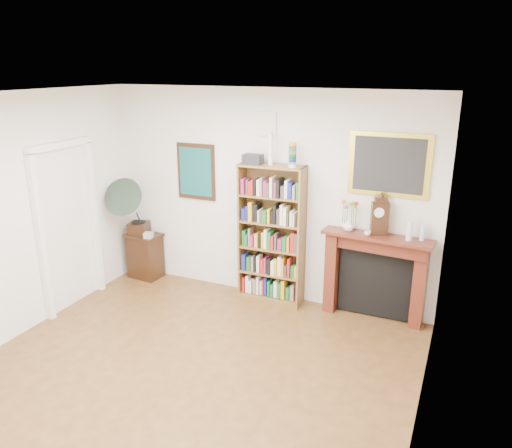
{
  "coord_description": "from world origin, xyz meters",
  "views": [
    {
      "loc": [
        2.44,
        -3.4,
        3.08
      ],
      "look_at": [
        0.24,
        1.6,
        1.32
      ],
      "focal_mm": 35.0,
      "sensor_mm": 36.0,
      "label": 1
    }
  ],
  "objects_px": {
    "side_cabinet": "(145,255)",
    "fireplace": "(375,269)",
    "bookshelf": "(271,227)",
    "bottle_left": "(409,231)",
    "teacup": "(367,233)",
    "gramophone": "(130,203)",
    "cd_stack": "(148,235)",
    "flower_vase": "(349,225)",
    "mantel_clock": "(380,217)",
    "bottle_right": "(422,232)"
  },
  "relations": [
    {
      "from": "fireplace",
      "to": "flower_vase",
      "type": "relative_size",
      "value": 8.83
    },
    {
      "from": "bookshelf",
      "to": "bottle_right",
      "type": "xyz_separation_m",
      "value": [
        1.87,
        0.05,
        0.18
      ]
    },
    {
      "from": "cd_stack",
      "to": "bottle_left",
      "type": "xyz_separation_m",
      "value": [
        3.59,
        0.12,
        0.52
      ]
    },
    {
      "from": "bookshelf",
      "to": "flower_vase",
      "type": "xyz_separation_m",
      "value": [
        1.0,
        0.06,
        0.15
      ]
    },
    {
      "from": "bottle_left",
      "to": "cd_stack",
      "type": "bearing_deg",
      "value": -178.09
    },
    {
      "from": "bookshelf",
      "to": "side_cabinet",
      "type": "bearing_deg",
      "value": 178.72
    },
    {
      "from": "side_cabinet",
      "to": "mantel_clock",
      "type": "xyz_separation_m",
      "value": [
        3.39,
        0.08,
        1.0
      ]
    },
    {
      "from": "side_cabinet",
      "to": "bookshelf",
      "type": "bearing_deg",
      "value": 5.83
    },
    {
      "from": "flower_vase",
      "to": "bookshelf",
      "type": "bearing_deg",
      "value": -176.84
    },
    {
      "from": "mantel_clock",
      "to": "bottle_right",
      "type": "height_order",
      "value": "mantel_clock"
    },
    {
      "from": "teacup",
      "to": "side_cabinet",
      "type": "bearing_deg",
      "value": 179.78
    },
    {
      "from": "mantel_clock",
      "to": "bottle_left",
      "type": "bearing_deg",
      "value": -30.51
    },
    {
      "from": "flower_vase",
      "to": "bottle_left",
      "type": "xyz_separation_m",
      "value": [
        0.73,
        -0.07,
        0.04
      ]
    },
    {
      "from": "gramophone",
      "to": "cd_stack",
      "type": "xyz_separation_m",
      "value": [
        0.25,
        0.03,
        -0.46
      ]
    },
    {
      "from": "gramophone",
      "to": "side_cabinet",
      "type": "bearing_deg",
      "value": 42.71
    },
    {
      "from": "flower_vase",
      "to": "bottle_right",
      "type": "height_order",
      "value": "bottle_right"
    },
    {
      "from": "bottle_right",
      "to": "fireplace",
      "type": "bearing_deg",
      "value": 177.05
    },
    {
      "from": "bookshelf",
      "to": "teacup",
      "type": "height_order",
      "value": "bookshelf"
    },
    {
      "from": "cd_stack",
      "to": "bottle_right",
      "type": "height_order",
      "value": "bottle_right"
    },
    {
      "from": "bookshelf",
      "to": "teacup",
      "type": "relative_size",
      "value": 26.96
    },
    {
      "from": "bookshelf",
      "to": "flower_vase",
      "type": "distance_m",
      "value": 1.01
    },
    {
      "from": "flower_vase",
      "to": "bottle_left",
      "type": "relative_size",
      "value": 0.63
    },
    {
      "from": "gramophone",
      "to": "bottle_left",
      "type": "xyz_separation_m",
      "value": [
        3.83,
        0.15,
        0.06
      ]
    },
    {
      "from": "bookshelf",
      "to": "bottle_left",
      "type": "xyz_separation_m",
      "value": [
        1.73,
        -0.01,
        0.2
      ]
    },
    {
      "from": "mantel_clock",
      "to": "gramophone",
      "type": "bearing_deg",
      "value": 162.66
    },
    {
      "from": "fireplace",
      "to": "bottle_left",
      "type": "distance_m",
      "value": 0.69
    },
    {
      "from": "bookshelf",
      "to": "gramophone",
      "type": "relative_size",
      "value": 2.41
    },
    {
      "from": "fireplace",
      "to": "mantel_clock",
      "type": "relative_size",
      "value": 2.89
    },
    {
      "from": "gramophone",
      "to": "bottle_right",
      "type": "bearing_deg",
      "value": -12.16
    },
    {
      "from": "flower_vase",
      "to": "bottle_right",
      "type": "bearing_deg",
      "value": -0.39
    },
    {
      "from": "bookshelf",
      "to": "side_cabinet",
      "type": "height_order",
      "value": "bookshelf"
    },
    {
      "from": "fireplace",
      "to": "gramophone",
      "type": "distance_m",
      "value": 3.51
    },
    {
      "from": "mantel_clock",
      "to": "bottle_right",
      "type": "bearing_deg",
      "value": -21.0
    },
    {
      "from": "fireplace",
      "to": "flower_vase",
      "type": "bearing_deg",
      "value": -172.3
    },
    {
      "from": "side_cabinet",
      "to": "mantel_clock",
      "type": "bearing_deg",
      "value": 6.39
    },
    {
      "from": "side_cabinet",
      "to": "fireplace",
      "type": "bearing_deg",
      "value": 6.81
    },
    {
      "from": "mantel_clock",
      "to": "fireplace",
      "type": "bearing_deg",
      "value": 82.82
    },
    {
      "from": "bookshelf",
      "to": "mantel_clock",
      "type": "relative_size",
      "value": 4.61
    },
    {
      "from": "gramophone",
      "to": "cd_stack",
      "type": "distance_m",
      "value": 0.53
    },
    {
      "from": "fireplace",
      "to": "bottle_right",
      "type": "xyz_separation_m",
      "value": [
        0.51,
        -0.03,
        0.56
      ]
    },
    {
      "from": "bookshelf",
      "to": "gramophone",
      "type": "distance_m",
      "value": 2.12
    },
    {
      "from": "gramophone",
      "to": "cd_stack",
      "type": "relative_size",
      "value": 7.41
    },
    {
      "from": "teacup",
      "to": "mantel_clock",
      "type": "bearing_deg",
      "value": 38.51
    },
    {
      "from": "fireplace",
      "to": "mantel_clock",
      "type": "distance_m",
      "value": 0.69
    },
    {
      "from": "teacup",
      "to": "bottle_left",
      "type": "height_order",
      "value": "bottle_left"
    },
    {
      "from": "bookshelf",
      "to": "bottle_left",
      "type": "relative_size",
      "value": 8.94
    },
    {
      "from": "bookshelf",
      "to": "teacup",
      "type": "bearing_deg",
      "value": -3.81
    },
    {
      "from": "fireplace",
      "to": "flower_vase",
      "type": "distance_m",
      "value": 0.65
    },
    {
      "from": "gramophone",
      "to": "bottle_left",
      "type": "height_order",
      "value": "gramophone"
    },
    {
      "from": "gramophone",
      "to": "teacup",
      "type": "xyz_separation_m",
      "value": [
        3.36,
        0.12,
        -0.03
      ]
    }
  ]
}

